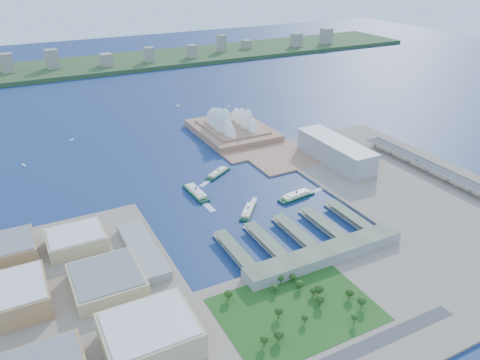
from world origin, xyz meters
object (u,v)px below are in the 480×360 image
opera_house (232,118)px  ferry_c (248,210)px  toaster_building (335,151)px  ferry_a (196,191)px  ferry_b (218,172)px  car_c (417,160)px  ferry_d (296,194)px

opera_house → ferry_c: (-115.80, -279.59, -27.33)m
toaster_building → ferry_a: 248.13m
ferry_b → car_c: bearing=35.1°
opera_house → ferry_b: size_ratio=3.50×
car_c → ferry_d: bearing=178.5°
toaster_building → ferry_c: 221.22m
ferry_a → ferry_d: (123.16, -75.67, -0.32)m
opera_house → ferry_b: 185.31m
ferry_c → ferry_d: bearing=-134.9°
opera_house → toaster_building: (90.00, -200.00, -11.50)m
ferry_c → ferry_d: 81.49m
ferry_a → opera_house: bearing=49.3°
ferry_a → ferry_d: bearing=-33.7°
ferry_c → car_c: size_ratio=12.16×
ferry_a → ferry_c: size_ratio=1.24×
ferry_a → ferry_b: bearing=36.5°
ferry_b → ferry_c: 127.52m
ferry_b → car_c: 318.62m
ferry_d → car_c: 225.82m
opera_house → ferry_a: (-157.69, -198.10, -26.20)m
toaster_building → opera_house: bearing=114.2°
toaster_building → ferry_b: size_ratio=3.02×
toaster_building → ferry_c: toaster_building is taller
ferry_a → ferry_c: (41.88, -81.49, -1.13)m
ferry_c → opera_house: bearing=-71.4°
ferry_a → ferry_b: 72.42m
ferry_c → car_c: (306.80, -0.17, 10.77)m
toaster_building → car_c: size_ratio=38.19×
ferry_b → ferry_d: size_ratio=0.89×
ferry_c → car_c: car_c is taller
opera_house → toaster_building: 219.62m
ferry_b → ferry_c: ferry_b is taller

